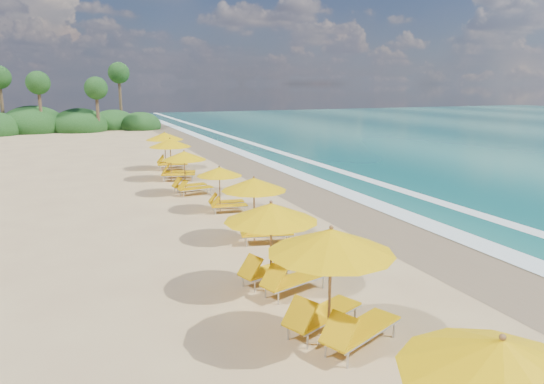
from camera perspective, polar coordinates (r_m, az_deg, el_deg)
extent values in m
plane|color=tan|center=(20.31, 0.00, -3.31)|extent=(160.00, 160.00, 0.00)
cube|color=#80694C|center=(22.10, 9.64, -2.19)|extent=(4.00, 160.00, 0.01)
cube|color=white|center=(22.90, 12.83, -1.75)|extent=(1.20, 160.00, 0.01)
cube|color=white|center=(24.73, 18.54, -1.07)|extent=(0.80, 160.00, 0.01)
cone|color=#EBB204|center=(6.93, 24.73, -16.87)|extent=(2.97, 2.97, 0.49)
sphere|color=olive|center=(6.81, 24.93, -14.87)|extent=(0.09, 0.09, 0.09)
cylinder|color=olive|center=(10.58, 6.63, -11.08)|extent=(0.06, 0.06, 2.56)
cone|color=#EBB204|center=(10.20, 6.78, -5.58)|extent=(3.46, 3.46, 0.51)
sphere|color=olive|center=(10.12, 6.82, -4.04)|extent=(0.09, 0.09, 0.09)
cylinder|color=olive|center=(13.19, -0.12, -6.53)|extent=(0.06, 0.06, 2.41)
cone|color=#EBB204|center=(12.90, -0.12, -2.32)|extent=(3.10, 3.10, 0.48)
sphere|color=olive|center=(12.84, -0.12, -1.15)|extent=(0.09, 0.09, 0.09)
cylinder|color=olive|center=(17.52, -2.07, -2.07)|extent=(0.06, 0.06, 2.24)
cone|color=#EBB204|center=(17.32, -2.09, 0.91)|extent=(2.77, 2.77, 0.45)
sphere|color=olive|center=(17.27, -2.10, 1.73)|extent=(0.08, 0.08, 0.08)
cylinder|color=olive|center=(21.77, -6.02, 0.29)|extent=(0.05, 0.05, 1.92)
cone|color=#EBB204|center=(21.62, -6.06, 2.36)|extent=(2.22, 2.22, 0.39)
sphere|color=olive|center=(21.58, -6.08, 2.92)|extent=(0.07, 0.07, 0.07)
cylinder|color=olive|center=(25.33, -9.97, 2.13)|extent=(0.05, 0.05, 2.16)
cone|color=#EBB204|center=(25.19, -10.04, 4.14)|extent=(2.47, 2.47, 0.43)
sphere|color=olive|center=(25.16, -10.06, 4.68)|extent=(0.08, 0.08, 0.08)
cylinder|color=olive|center=(29.37, -11.54, 3.65)|extent=(0.06, 0.06, 2.36)
cone|color=#EBB204|center=(29.25, -11.62, 5.55)|extent=(2.97, 2.97, 0.47)
sphere|color=olive|center=(29.22, -11.64, 6.06)|extent=(0.08, 0.08, 0.08)
cylinder|color=olive|center=(33.16, -12.16, 4.60)|extent=(0.06, 0.06, 2.37)
cone|color=#EBB204|center=(33.05, -12.23, 6.29)|extent=(2.76, 2.76, 0.48)
sphere|color=olive|center=(33.02, -12.25, 6.74)|extent=(0.08, 0.08, 0.08)
ellipsoid|color=#163D14|center=(63.29, -21.17, 7.08)|extent=(6.40, 6.40, 4.16)
ellipsoid|color=#163D14|center=(64.37, -25.68, 6.85)|extent=(7.20, 7.20, 4.68)
ellipsoid|color=#163D14|center=(65.51, -17.70, 7.41)|extent=(5.60, 5.60, 3.64)
ellipsoid|color=#163D14|center=(63.85, -14.84, 7.41)|extent=(5.00, 5.00, 3.25)
cylinder|color=brown|center=(61.26, -19.37, 8.83)|extent=(0.36, 0.36, 5.00)
sphere|color=#163D14|center=(61.19, -19.54, 11.17)|extent=(2.60, 2.60, 2.60)
cylinder|color=brown|center=(62.20, -25.02, 8.70)|extent=(0.36, 0.36, 5.60)
sphere|color=#163D14|center=(62.14, -25.26, 11.27)|extent=(2.60, 2.60, 2.60)
cylinder|color=brown|center=(64.47, -28.56, 8.72)|extent=(0.36, 0.36, 6.20)
cylinder|color=brown|center=(65.44, -16.98, 9.96)|extent=(0.36, 0.36, 6.80)
sphere|color=#163D14|center=(65.43, -17.17, 12.93)|extent=(2.60, 2.60, 2.60)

